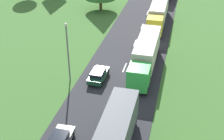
# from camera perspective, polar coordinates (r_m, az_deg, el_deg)

# --- Properties ---
(road) EXTENTS (10.00, 140.00, 0.06)m
(road) POSITION_cam_1_polar(r_m,az_deg,el_deg) (35.32, -0.08, -5.27)
(road) COLOR #2B2B30
(road) RESTS_ON ground
(lane_marking_centre) EXTENTS (0.16, 124.75, 0.01)m
(lane_marking_centre) POSITION_cam_1_polar(r_m,az_deg,el_deg) (33.21, -1.21, -7.87)
(lane_marking_centre) COLOR white
(lane_marking_centre) RESTS_ON road
(truck_second) EXTENTS (2.50, 12.41, 3.75)m
(truck_second) POSITION_cam_1_polar(r_m,az_deg,el_deg) (40.13, 6.14, 2.86)
(truck_second) COLOR green
(truck_second) RESTS_ON road
(truck_third) EXTENTS (2.65, 13.78, 3.67)m
(truck_third) POSITION_cam_1_polar(r_m,az_deg,el_deg) (54.87, 8.50, 10.47)
(truck_third) COLOR yellow
(truck_third) RESTS_ON road
(car_third) EXTENTS (1.86, 3.96, 1.39)m
(car_third) POSITION_cam_1_polar(r_m,az_deg,el_deg) (38.21, -2.52, -0.88)
(car_third) COLOR #19472D
(car_third) RESTS_ON road
(lamppost_second) EXTENTS (0.36, 0.36, 7.56)m
(lamppost_second) POSITION_cam_1_polar(r_m,az_deg,el_deg) (36.87, -8.10, 3.73)
(lamppost_second) COLOR slate
(lamppost_second) RESTS_ON ground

